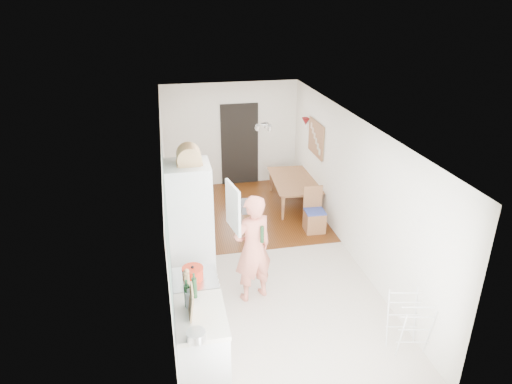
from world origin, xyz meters
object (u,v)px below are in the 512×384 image
object	(u,v)px
person	(253,239)
stool	(252,217)
dining_table	(295,193)
dining_chair	(315,211)
drying_rack	(408,325)

from	to	relation	value
person	stool	bearing A→B (deg)	-119.92
person	dining_table	distance (m)	3.62
dining_chair	drying_rack	xyz separation A→B (m)	(0.16, -3.39, -0.04)
person	dining_chair	bearing A→B (deg)	-150.33
dining_table	dining_chair	xyz separation A→B (m)	(0.02, -1.31, 0.20)
dining_table	dining_chair	bearing A→B (deg)	-175.11
dining_table	drying_rack	world-z (taller)	drying_rack
drying_rack	person	bearing A→B (deg)	150.61
person	drying_rack	size ratio (longest dim) A/B	2.49
stool	drying_rack	xyz separation A→B (m)	(1.33, -3.86, 0.22)
dining_chair	person	bearing A→B (deg)	-128.85
person	stool	xyz separation A→B (m)	(0.43, 2.32, -0.83)
dining_chair	dining_table	bearing A→B (deg)	93.01
stool	drying_rack	size ratio (longest dim) A/B	0.46
dining_chair	stool	bearing A→B (deg)	160.25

